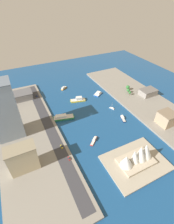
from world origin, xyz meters
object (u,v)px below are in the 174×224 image
carpark_squat_concrete (148,92)px  taxi_yellow_cab (61,147)px  warehouse_low_gray (17,97)px  catamaran_blue (98,94)px  pickup_red (69,158)px  office_block_beige (23,158)px  tugboat_red (94,140)px  opera_landmark (137,156)px  traffic_light_waterfront (52,117)px  sailboat_small_white (112,108)px  apartment_midrise_tan (167,118)px  ferry_yellow_fast (78,100)px  tower_tall_glass (4,111)px  hatchback_blue (36,96)px  patrol_launch_navy (123,118)px  water_taxi_orange (64,88)px  ferry_green_doubledeck (63,117)px

carpark_squat_concrete → taxi_yellow_cab: (162.34, 42.18, -3.85)m
warehouse_low_gray → carpark_squat_concrete: size_ratio=1.79×
catamaran_blue → pickup_red: pickup_red is taller
office_block_beige → pickup_red: office_block_beige is taller
tugboat_red → taxi_yellow_cab: taxi_yellow_cab is taller
opera_landmark → traffic_light_waterfront: bearing=-60.9°
catamaran_blue → pickup_red: bearing=48.0°
sailboat_small_white → office_block_beige: office_block_beige is taller
sailboat_small_white → opera_landmark: size_ratio=0.29×
office_block_beige → taxi_yellow_cab: 42.32m
apartment_midrise_tan → ferry_yellow_fast: bearing=-52.7°
traffic_light_waterfront → sailboat_small_white: bearing=172.1°
tower_tall_glass → taxi_yellow_cab: bearing=135.5°
apartment_midrise_tan → traffic_light_waterfront: apartment_midrise_tan is taller
sailboat_small_white → apartment_midrise_tan: 73.70m
hatchback_blue → traffic_light_waterfront: bearing=94.6°
patrol_launch_navy → traffic_light_waterfront: traffic_light_waterfront is taller
patrol_launch_navy → traffic_light_waterfront: (87.10, -38.82, 5.84)m
office_block_beige → hatchback_blue: 133.36m
catamaran_blue → ferry_yellow_fast: (37.45, 3.23, 0.96)m
water_taxi_orange → apartment_midrise_tan: bearing=119.8°
office_block_beige → traffic_light_waterfront: office_block_beige is taller
water_taxi_orange → ferry_yellow_fast: bearing=99.2°
tugboat_red → catamaran_blue: bearing=-122.0°
tugboat_red → opera_landmark: bearing=117.5°
ferry_yellow_fast → apartment_midrise_tan: bearing=127.3°
tower_tall_glass → opera_landmark: size_ratio=1.79×
water_taxi_orange → patrol_launch_navy: water_taxi_orange is taller
ferry_yellow_fast → hatchback_blue: (56.36, -38.77, 1.26)m
tower_tall_glass → ferry_yellow_fast: bearing=-161.0°
warehouse_low_gray → tower_tall_glass: size_ratio=0.68×
tugboat_red → ferry_green_doubledeck: bearing=-71.5°
hatchback_blue → water_taxi_orange: bearing=-171.2°
traffic_light_waterfront → opera_landmark: opera_landmark is taller
apartment_midrise_tan → pickup_red: 130.93m
taxi_yellow_cab → catamaran_blue: bearing=-138.3°
catamaran_blue → warehouse_low_gray: bearing=-17.4°
catamaran_blue → pickup_red: (90.99, 101.02, 2.12)m
patrol_launch_navy → taxi_yellow_cab: taxi_yellow_cab is taller
water_taxi_orange → tugboat_red: water_taxi_orange is taller
apartment_midrise_tan → opera_landmark: (71.31, 29.18, 0.08)m
ferry_yellow_fast → taxi_yellow_cab: (55.37, 79.61, 1.28)m
office_block_beige → tugboat_red: bearing=-177.7°
sailboat_small_white → traffic_light_waterfront: (87.22, -12.17, 6.24)m
hatchback_blue → traffic_light_waterfront: (-5.47, 67.41, 3.38)m
patrol_launch_navy → warehouse_low_gray: 163.49m
patrol_launch_navy → taxi_yellow_cab: size_ratio=2.87×
warehouse_low_gray → pickup_red: size_ratio=10.10×
carpark_squat_concrete → office_block_beige: bearing=14.2°
catamaran_blue → office_block_beige: office_block_beige is taller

